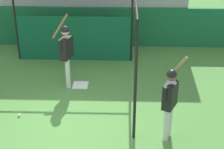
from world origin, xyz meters
name	(u,v)px	position (x,y,z in m)	size (l,w,h in m)	color
ground_plane	(68,128)	(0.00, 0.00, 0.00)	(60.00, 60.00, 0.00)	#477F38
outfield_wall	(86,27)	(0.00, 5.11, 0.71)	(24.00, 0.12, 1.42)	#196038
batting_cage	(71,31)	(-0.28, 3.18, 1.27)	(3.78, 4.25, 2.89)	black
home_plate	(80,85)	(0.07, 2.14, 0.01)	(0.44, 0.44, 0.02)	white
player_batter	(66,50)	(-0.28, 2.15, 1.11)	(0.57, 0.96, 1.96)	silver
player_waiting	(170,98)	(2.35, -0.27, 1.07)	(0.54, 0.79, 2.02)	silver
baseball	(19,115)	(-1.30, 0.48, 0.04)	(0.07, 0.07, 0.07)	white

